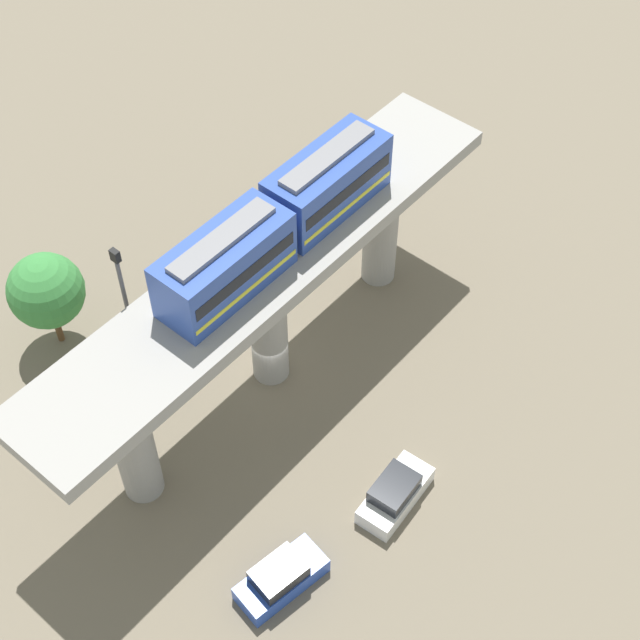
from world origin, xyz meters
name	(u,v)px	position (x,y,z in m)	size (l,w,h in m)	color
ground_plane	(271,371)	(0.00, 0.00, 0.00)	(120.00, 120.00, 0.00)	#706654
viaduct	(266,290)	(0.00, 0.00, 6.44)	(5.20, 28.00, 8.68)	#999691
train	(278,222)	(0.00, -1.03, 10.21)	(2.64, 13.55, 3.24)	#2D4CA5
parked_car_blue	(281,578)	(-8.40, 8.62, 0.74)	(2.46, 4.44, 1.76)	#284CB7
parked_car_white	(395,493)	(-9.69, 1.96, 0.74)	(2.12, 4.33, 1.76)	white
tree_near_viaduct	(46,291)	(10.15, 5.76, 3.92)	(4.00, 4.00, 5.94)	brown
signal_post	(132,327)	(3.40, 5.58, 6.17)	(0.44, 0.28, 11.28)	#4C4C51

